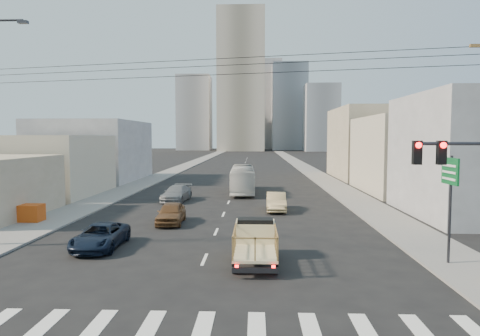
# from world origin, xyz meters

# --- Properties ---
(ground) EXTENTS (420.00, 420.00, 0.00)m
(ground) POSITION_xyz_m (0.00, 0.00, 0.00)
(ground) COLOR black
(ground) RESTS_ON ground
(sidewalk_left) EXTENTS (3.50, 180.00, 0.12)m
(sidewalk_left) POSITION_xyz_m (-11.75, 70.00, 0.06)
(sidewalk_left) COLOR slate
(sidewalk_left) RESTS_ON ground
(sidewalk_right) EXTENTS (3.50, 180.00, 0.12)m
(sidewalk_right) POSITION_xyz_m (11.75, 70.00, 0.06)
(sidewalk_right) COLOR slate
(sidewalk_right) RESTS_ON ground
(lane_dashes) EXTENTS (0.15, 104.00, 0.01)m
(lane_dashes) POSITION_xyz_m (0.00, 53.00, 0.01)
(lane_dashes) COLOR silver
(lane_dashes) RESTS_ON ground
(flatbed_pickup) EXTENTS (1.95, 4.41, 1.90)m
(flatbed_pickup) POSITION_xyz_m (2.42, 1.61, 1.09)
(flatbed_pickup) COLOR beige
(flatbed_pickup) RESTS_ON ground
(navy_pickup) EXTENTS (2.15, 4.58, 1.27)m
(navy_pickup) POSITION_xyz_m (-5.70, 3.89, 0.63)
(navy_pickup) COLOR black
(navy_pickup) RESTS_ON ground
(city_bus) EXTENTS (2.63, 10.22, 2.83)m
(city_bus) POSITION_xyz_m (1.04, 26.83, 1.42)
(city_bus) COLOR silver
(city_bus) RESTS_ON ground
(sedan_brown) EXTENTS (1.84, 4.22, 1.42)m
(sedan_brown) POSITION_xyz_m (-3.27, 10.43, 0.71)
(sedan_brown) COLOR brown
(sedan_brown) RESTS_ON ground
(sedan_tan) EXTENTS (1.59, 4.36, 1.43)m
(sedan_tan) POSITION_xyz_m (4.06, 15.78, 0.71)
(sedan_tan) COLOR tan
(sedan_tan) RESTS_ON ground
(sedan_grey) EXTENTS (2.50, 5.05, 1.41)m
(sedan_grey) POSITION_xyz_m (-4.79, 20.58, 0.70)
(sedan_grey) COLOR slate
(sedan_grey) RESTS_ON ground
(traffic_signal) EXTENTS (3.23, 0.35, 6.00)m
(traffic_signal) POSITION_xyz_m (9.77, -3.51, 4.08)
(traffic_signal) COLOR #2D2D33
(traffic_signal) RESTS_ON ground
(green_sign) EXTENTS (0.18, 1.60, 5.00)m
(green_sign) POSITION_xyz_m (11.16, 1.50, 3.74)
(green_sign) COLOR #2D2D33
(green_sign) RESTS_ON ground
(overhead_wires) EXTENTS (23.01, 5.02, 0.72)m
(overhead_wires) POSITION_xyz_m (0.00, 1.50, 8.97)
(overhead_wires) COLOR black
(overhead_wires) RESTS_ON ground
(crate_stack) EXTENTS (1.80, 1.20, 1.14)m
(crate_stack) POSITION_xyz_m (-13.00, 10.28, 0.69)
(crate_stack) COLOR #C04812
(crate_stack) RESTS_ON sidewalk_left
(bldg_right_mid) EXTENTS (11.00, 14.00, 8.00)m
(bldg_right_mid) POSITION_xyz_m (19.50, 28.00, 4.00)
(bldg_right_mid) COLOR #BBB096
(bldg_right_mid) RESTS_ON ground
(bldg_right_far) EXTENTS (12.00, 16.00, 10.00)m
(bldg_right_far) POSITION_xyz_m (20.00, 44.00, 5.00)
(bldg_right_far) COLOR tan
(bldg_right_far) RESTS_ON ground
(bldg_left_mid) EXTENTS (11.00, 12.00, 6.00)m
(bldg_left_mid) POSITION_xyz_m (-19.00, 24.00, 3.00)
(bldg_left_mid) COLOR #BBB096
(bldg_left_mid) RESTS_ON ground
(bldg_left_far) EXTENTS (12.00, 16.00, 8.00)m
(bldg_left_far) POSITION_xyz_m (-19.50, 39.00, 4.00)
(bldg_left_far) COLOR gray
(bldg_left_far) RESTS_ON ground
(high_rise_tower) EXTENTS (20.00, 20.00, 60.00)m
(high_rise_tower) POSITION_xyz_m (-4.00, 170.00, 30.00)
(high_rise_tower) COLOR gray
(high_rise_tower) RESTS_ON ground
(midrise_ne) EXTENTS (16.00, 16.00, 40.00)m
(midrise_ne) POSITION_xyz_m (18.00, 185.00, 20.00)
(midrise_ne) COLOR gray
(midrise_ne) RESTS_ON ground
(midrise_nw) EXTENTS (15.00, 15.00, 34.00)m
(midrise_nw) POSITION_xyz_m (-26.00, 180.00, 17.00)
(midrise_nw) COLOR gray
(midrise_nw) RESTS_ON ground
(midrise_back) EXTENTS (18.00, 18.00, 44.00)m
(midrise_back) POSITION_xyz_m (6.00, 200.00, 22.00)
(midrise_back) COLOR gray
(midrise_back) RESTS_ON ground
(midrise_east) EXTENTS (14.00, 14.00, 28.00)m
(midrise_east) POSITION_xyz_m (30.00, 165.00, 14.00)
(midrise_east) COLOR gray
(midrise_east) RESTS_ON ground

